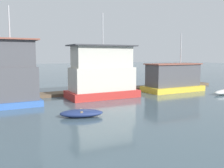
{
  "coord_description": "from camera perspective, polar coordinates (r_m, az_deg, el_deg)",
  "views": [
    {
      "loc": [
        -11.03,
        -21.89,
        4.16
      ],
      "look_at": [
        0.0,
        -1.0,
        1.4
      ],
      "focal_mm": 40.0,
      "sensor_mm": 36.0,
      "label": 1
    }
  ],
  "objects": [
    {
      "name": "ground_plane",
      "position": [
        24.86,
        -1.08,
        -2.97
      ],
      "size": [
        200.0,
        200.0,
        0.0
      ],
      "primitive_type": "plane",
      "color": "#475B66"
    },
    {
      "name": "dock_walkway",
      "position": [
        27.72,
        -4.08,
        -1.67
      ],
      "size": [
        33.8,
        2.04,
        0.3
      ],
      "primitive_type": "cube",
      "color": "brown",
      "rests_on": "ground_plane"
    },
    {
      "name": "dinghy_navy",
      "position": [
        17.03,
        -7.0,
        -6.64
      ],
      "size": [
        3.15,
        2.15,
        0.51
      ],
      "color": "navy",
      "rests_on": "ground_plane"
    },
    {
      "name": "houseboat_red",
      "position": [
        24.42,
        -2.22,
        2.29
      ],
      "size": [
        6.89,
        3.37,
        8.13
      ],
      "color": "red",
      "rests_on": "ground_plane"
    },
    {
      "name": "houseboat_yellow",
      "position": [
        29.62,
        13.77,
        1.3
      ],
      "size": [
        6.99,
        3.28,
        6.65
      ],
      "color": "gold",
      "rests_on": "ground_plane"
    },
    {
      "name": "houseboat_blue",
      "position": [
        21.89,
        -23.01,
        1.92
      ],
      "size": [
        5.16,
        3.27,
        8.06
      ],
      "color": "#3866B7",
      "rests_on": "ground_plane"
    }
  ]
}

